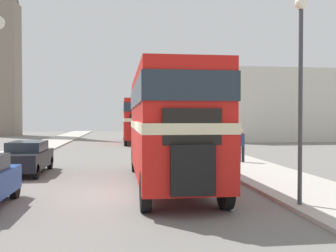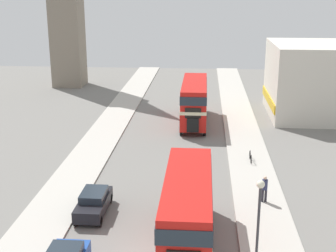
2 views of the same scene
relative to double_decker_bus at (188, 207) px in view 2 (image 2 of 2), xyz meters
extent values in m
cube|color=red|center=(0.00, 0.02, -1.17)|extent=(2.54, 9.74, 1.61)
cube|color=beige|center=(0.00, 0.02, -0.22)|extent=(2.57, 9.78, 0.29)
cube|color=red|center=(0.00, 0.02, 0.81)|extent=(2.49, 9.54, 1.76)
cube|color=#232D38|center=(0.00, 0.02, 0.90)|extent=(2.57, 9.64, 0.79)
cylinder|color=black|center=(-1.13, 3.87, -1.94)|extent=(0.28, 1.13, 1.13)
cylinder|color=black|center=(1.13, 3.87, -1.94)|extent=(0.28, 1.13, 1.13)
cube|color=red|center=(-0.23, 24.68, -1.12)|extent=(2.52, 10.42, 1.70)
cube|color=beige|center=(-0.23, 24.68, -0.11)|extent=(2.55, 10.47, 0.31)
cube|color=red|center=(-0.23, 24.68, 0.97)|extent=(2.47, 10.21, 1.86)
cube|color=#232D38|center=(-0.23, 24.68, 1.06)|extent=(2.55, 10.32, 0.84)
cube|color=black|center=(-0.23, 19.37, -1.20)|extent=(1.13, 0.20, 1.36)
cube|color=black|center=(-0.23, 19.52, -0.05)|extent=(1.51, 0.12, 0.99)
cylinder|color=black|center=(-1.35, 20.38, -1.94)|extent=(0.28, 1.13, 1.13)
cylinder|color=black|center=(0.89, 20.38, -1.94)|extent=(0.28, 1.13, 1.13)
cylinder|color=black|center=(-1.35, 28.87, -1.94)|extent=(0.28, 1.13, 1.13)
cylinder|color=black|center=(0.89, 28.87, -1.94)|extent=(0.28, 1.13, 1.13)
cube|color=black|center=(-6.08, 3.65, -1.85)|extent=(1.68, 4.09, 0.74)
cube|color=#232D38|center=(-6.08, 3.82, -1.25)|extent=(1.48, 2.13, 0.45)
cylinder|color=black|center=(-6.82, 2.06, -2.19)|extent=(0.20, 0.64, 0.64)
cylinder|color=black|center=(-5.34, 2.06, -2.19)|extent=(0.20, 0.64, 0.64)
cylinder|color=black|center=(-6.82, 5.25, -2.19)|extent=(0.20, 0.64, 0.64)
cylinder|color=black|center=(-5.34, 5.25, -2.19)|extent=(0.20, 0.64, 0.64)
cylinder|color=#282833|center=(4.78, 5.98, -1.95)|extent=(0.17, 0.17, 0.89)
cylinder|color=#282833|center=(4.98, 5.98, -1.95)|extent=(0.17, 0.17, 0.89)
cylinder|color=navy|center=(4.88, 5.98, -1.15)|extent=(0.37, 0.37, 0.70)
sphere|color=beige|center=(4.88, 5.98, -0.68)|extent=(0.24, 0.24, 0.24)
torus|color=black|center=(4.67, 12.99, -2.03)|extent=(0.05, 0.71, 0.71)
torus|color=black|center=(4.67, 14.04, -2.03)|extent=(0.05, 0.71, 0.71)
cylinder|color=black|center=(4.67, 13.51, -1.88)|extent=(0.04, 1.06, 0.34)
cylinder|color=black|center=(4.67, 13.89, -1.82)|extent=(0.04, 0.04, 0.43)
cylinder|color=#38383D|center=(3.24, -4.14, 0.36)|extent=(0.12, 0.12, 5.50)
sphere|color=#EFEACC|center=(3.24, -4.14, 3.29)|extent=(0.36, 0.36, 0.36)
cube|color=gray|center=(-18.60, 42.59, 7.13)|extent=(4.14, 4.14, 19.28)
cube|color=gold|center=(7.97, 28.81, -0.76)|extent=(0.12, 10.20, 0.96)
camera|label=1|loc=(-1.80, -14.15, 0.06)|focal=40.00mm
camera|label=2|loc=(0.72, -22.79, 11.45)|focal=50.00mm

